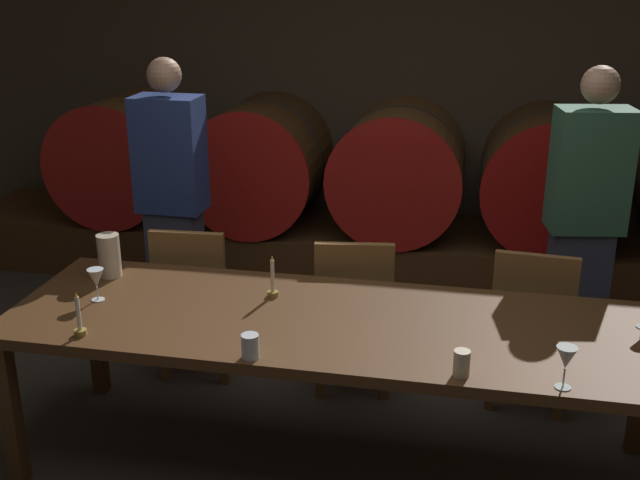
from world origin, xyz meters
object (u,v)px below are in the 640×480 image
(wine_barrel_right, at_px, (548,177))
(chair_right, at_px, (532,320))
(cup_right, at_px, (462,363))
(cup_left, at_px, (250,346))
(wine_barrel_center, at_px, (399,169))
(chair_center, at_px, (354,306))
(wine_barrel_left, at_px, (262,162))
(chair_left, at_px, (196,293))
(dining_table, at_px, (337,332))
(wine_barrel_far_left, at_px, (129,155))
(candle_left, at_px, (79,323))
(candle_right, at_px, (273,285))
(wine_glass_far_left, at_px, (96,279))
(pitcher, at_px, (109,255))
(guest_left, at_px, (173,202))
(wine_glass_center_left, at_px, (566,359))
(guest_right, at_px, (583,226))

(wine_barrel_right, xyz_separation_m, chair_right, (-0.15, -1.58, -0.33))
(cup_right, bearing_deg, cup_left, -178.15)
(wine_barrel_center, relative_size, chair_center, 1.06)
(wine_barrel_left, height_order, chair_center, wine_barrel_left)
(chair_left, bearing_deg, dining_table, 139.54)
(wine_barrel_far_left, distance_m, chair_center, 2.56)
(candle_left, xyz_separation_m, candle_right, (0.68, 0.54, 0.00))
(dining_table, distance_m, chair_center, 0.72)
(wine_barrel_far_left, xyz_separation_m, chair_center, (1.97, -1.61, -0.33))
(chair_center, distance_m, wine_glass_far_left, 1.34)
(wine_barrel_center, xyz_separation_m, chair_right, (0.85, -1.58, -0.33))
(chair_left, height_order, candle_left, candle_left)
(chair_center, relative_size, pitcher, 4.14)
(dining_table, distance_m, guest_left, 1.62)
(wine_glass_far_left, bearing_deg, chair_left, 74.74)
(chair_right, distance_m, cup_left, 1.63)
(dining_table, relative_size, wine_glass_far_left, 19.10)
(wine_barrel_left, height_order, chair_left, wine_barrel_left)
(wine_barrel_left, height_order, candle_right, wine_barrel_left)
(chair_left, height_order, wine_glass_center_left, wine_glass_center_left)
(chair_left, distance_m, pitcher, 0.62)
(wine_barrel_right, height_order, pitcher, wine_barrel_right)
(wine_barrel_left, relative_size, cup_left, 9.34)
(dining_table, distance_m, wine_glass_far_left, 1.12)
(wine_barrel_far_left, bearing_deg, guest_right, -21.00)
(wine_glass_center_left, bearing_deg, candle_right, 155.07)
(wine_barrel_far_left, bearing_deg, cup_left, -57.31)
(candle_left, distance_m, pitcher, 0.65)
(wine_glass_center_left, bearing_deg, wine_glass_far_left, 169.39)
(candle_right, height_order, wine_glass_center_left, candle_right)
(wine_barrel_right, relative_size, chair_center, 1.06)
(dining_table, distance_m, cup_left, 0.50)
(chair_right, height_order, wine_glass_far_left, wine_glass_far_left)
(wine_barrel_far_left, relative_size, cup_left, 9.34)
(wine_barrel_center, relative_size, chair_left, 1.06)
(chair_right, bearing_deg, wine_barrel_far_left, -23.68)
(guest_left, xyz_separation_m, guest_right, (2.30, 0.00, 0.01))
(candle_left, bearing_deg, cup_left, -3.73)
(wine_barrel_center, distance_m, wine_barrel_right, 1.00)
(guest_right, relative_size, cup_right, 16.61)
(chair_left, relative_size, pitcher, 4.14)
(candle_left, bearing_deg, candle_right, 38.48)
(cup_left, bearing_deg, dining_table, 56.50)
(candle_right, height_order, pitcher, pitcher)
(wine_barrel_right, xyz_separation_m, chair_center, (-1.06, -1.61, -0.33))
(cup_left, bearing_deg, pitcher, 143.54)
(wine_glass_far_left, distance_m, cup_left, 0.92)
(guest_left, bearing_deg, pitcher, 90.71)
(wine_barrel_center, height_order, chair_left, wine_barrel_center)
(chair_left, distance_m, cup_left, 1.31)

